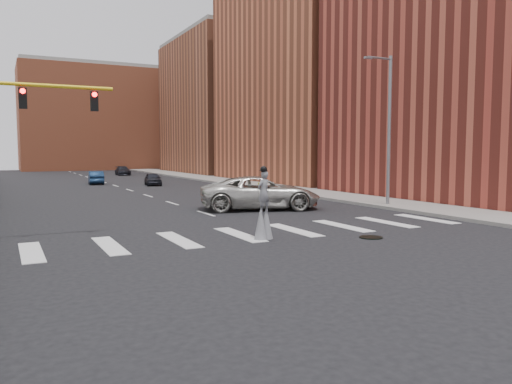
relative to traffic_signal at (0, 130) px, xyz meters
name	(u,v)px	position (x,y,z in m)	size (l,w,h in m)	color
ground_plane	(279,236)	(9.78, -3.00, -4.15)	(160.00, 160.00, 0.00)	black
sidewalk_right	(263,185)	(22.28, 22.00, -4.06)	(5.00, 90.00, 0.18)	slate
manhole	(371,237)	(12.78, -5.00, -4.13)	(0.90, 0.90, 0.04)	black
building_near	(489,45)	(31.78, 5.00, 6.85)	(16.00, 20.00, 22.00)	#9C372A
building_mid	(318,73)	(31.78, 27.00, 7.85)	(16.00, 22.00, 24.00)	#C5613E
building_far	(230,108)	(31.78, 51.00, 5.85)	(16.00, 22.00, 20.00)	#AC5E3F
building_backdrop	(96,120)	(15.78, 75.00, 4.85)	(26.00, 14.00, 18.00)	#C5613E
streetlight	(388,126)	(20.68, 3.00, 0.75)	(2.05, 0.20, 9.00)	slate
traffic_signal	(0,130)	(0.00, 0.00, 0.00)	(5.30, 0.23, 6.20)	black
stilt_performer	(264,211)	(8.90, -3.34, -3.07)	(0.82, 0.63, 2.82)	black
suv_crossing	(260,193)	(13.32, 5.43, -3.19)	(3.19, 6.92, 1.92)	beige
car_near	(153,179)	(13.22, 28.07, -3.53)	(1.45, 3.61, 1.23)	black
car_mid	(96,178)	(8.53, 32.46, -3.49)	(1.39, 3.99, 1.32)	#152B4B
car_far	(123,171)	(14.98, 49.93, -3.54)	(1.72, 4.24, 1.23)	black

